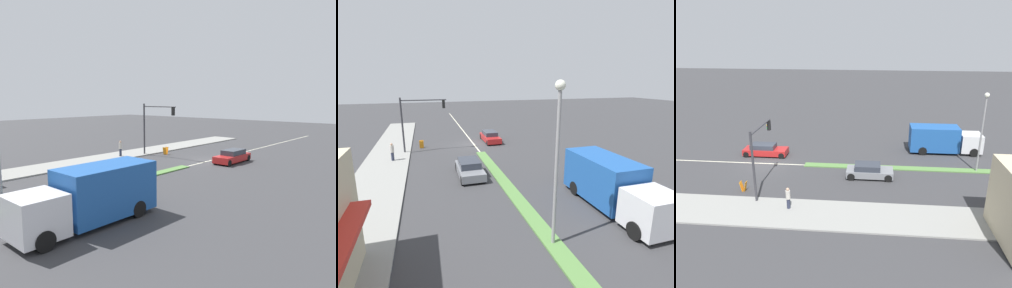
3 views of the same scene
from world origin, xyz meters
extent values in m
plane|color=#38383A|center=(0.00, 18.00, 0.00)|extent=(160.00, 160.00, 0.00)
cube|color=beige|center=(0.00, 0.00, 0.00)|extent=(0.16, 60.00, 0.01)
cylinder|color=#333338|center=(7.55, 1.80, 2.92)|extent=(0.18, 0.18, 5.60)
cylinder|color=#333338|center=(5.30, 1.80, 5.42)|extent=(4.50, 0.12, 0.12)
cube|color=black|center=(3.35, 1.80, 4.97)|extent=(0.28, 0.24, 0.84)
sphere|color=red|center=(3.35, 1.67, 5.24)|extent=(0.18, 0.18, 0.18)
sphere|color=gold|center=(3.35, 1.67, 4.97)|extent=(0.18, 0.18, 0.18)
sphere|color=green|center=(3.35, 1.67, 4.70)|extent=(0.18, 0.18, 0.18)
cylinder|color=#282D42|center=(8.42, 4.57, 0.51)|extent=(0.26, 0.26, 0.78)
cylinder|color=#B7B2A8|center=(8.42, 4.57, 1.24)|extent=(0.34, 0.34, 0.66)
sphere|color=tan|center=(8.42, 4.57, 1.68)|extent=(0.22, 0.22, 0.22)
cube|color=orange|center=(5.88, -0.04, 0.43)|extent=(0.45, 0.21, 0.84)
cube|color=orange|center=(5.88, 0.28, 0.43)|extent=(0.45, 0.21, 0.84)
cube|color=silver|center=(-5.00, 20.98, 1.22)|extent=(2.28, 2.20, 1.90)
cube|color=#1E519E|center=(-5.00, 17.13, 1.57)|extent=(2.40, 5.10, 2.60)
cylinder|color=black|center=(-6.08, 21.18, 0.45)|extent=(0.28, 0.90, 0.90)
cylinder|color=black|center=(-3.92, 21.18, 0.45)|extent=(0.28, 0.90, 0.90)
cylinder|color=black|center=(-6.08, 15.88, 0.45)|extent=(0.28, 0.90, 0.90)
cylinder|color=black|center=(-3.92, 15.88, 0.45)|extent=(0.28, 0.90, 0.90)
cube|color=slate|center=(2.20, 10.42, 0.48)|extent=(1.83, 4.15, 0.59)
cube|color=#2D333D|center=(2.20, 10.21, 1.03)|extent=(1.55, 2.28, 0.51)
cylinder|color=black|center=(1.39, 12.05, 0.34)|extent=(0.22, 0.68, 0.68)
cylinder|color=black|center=(3.01, 12.05, 0.34)|extent=(0.22, 0.68, 0.68)
cylinder|color=black|center=(1.39, 8.79, 0.34)|extent=(0.22, 0.68, 0.68)
cylinder|color=black|center=(3.01, 8.79, 0.34)|extent=(0.22, 0.68, 0.68)
cube|color=#AD1E1E|center=(-2.20, -0.64, 0.48)|extent=(1.70, 4.55, 0.61)
cube|color=#2D333D|center=(-2.20, -0.87, 1.03)|extent=(1.45, 2.50, 0.49)
cylinder|color=black|center=(-2.95, 1.23, 0.31)|extent=(0.22, 0.62, 0.62)
cylinder|color=black|center=(-1.45, 1.23, 0.31)|extent=(0.22, 0.62, 0.62)
cylinder|color=black|center=(-2.95, -2.52, 0.31)|extent=(0.22, 0.62, 0.62)
cylinder|color=black|center=(-1.45, -2.52, 0.31)|extent=(0.22, 0.62, 0.62)
camera|label=1|loc=(-18.23, 27.48, 6.23)|focal=35.00mm
camera|label=2|loc=(5.27, 29.98, 7.48)|focal=28.00mm
camera|label=3|loc=(29.26, 10.70, 12.66)|focal=35.00mm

